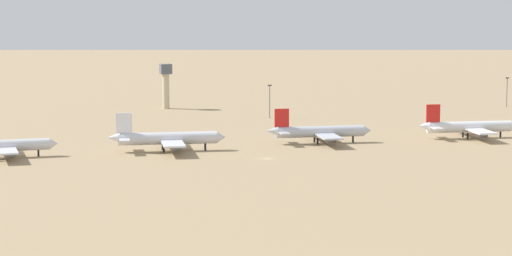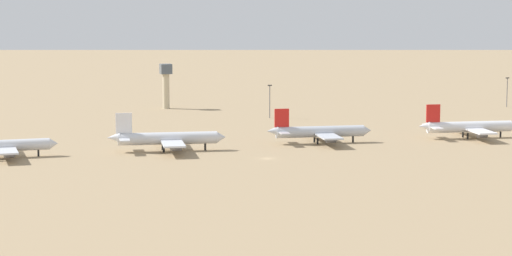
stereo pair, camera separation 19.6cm
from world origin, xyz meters
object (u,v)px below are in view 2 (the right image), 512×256
at_px(light_pole_west, 270,99).
at_px(light_pole_mid, 507,90).
at_px(parked_jet_red_3, 319,132).
at_px(parked_jet_white_2, 167,138).
at_px(parked_jet_red_4, 468,127).
at_px(control_tower, 166,82).
at_px(parked_jet_white_1, 1,146).

bearing_deg(light_pole_west, light_pole_mid, 5.12).
bearing_deg(parked_jet_red_3, parked_jet_white_2, -170.72).
distance_m(parked_jet_red_4, control_tower, 158.18).
distance_m(parked_jet_red_3, light_pole_mid, 155.97).
distance_m(parked_jet_white_2, light_pole_west, 102.89).
height_order(parked_jet_white_2, light_pole_west, light_pole_west).
xyz_separation_m(parked_jet_red_4, control_tower, (-87.02, 131.83, 8.39)).
distance_m(control_tower, light_pole_mid, 161.62).
height_order(parked_jet_white_1, light_pole_mid, light_pole_mid).
bearing_deg(control_tower, light_pole_west, -54.91).
height_order(parked_jet_red_3, light_pole_mid, light_pole_mid).
bearing_deg(parked_jet_white_2, parked_jet_white_1, -173.63).
distance_m(parked_jet_white_1, parked_jet_red_3, 111.66).
height_order(parked_jet_white_2, light_pole_mid, light_pole_mid).
xyz_separation_m(light_pole_west, light_pole_mid, (121.60, 10.89, -0.21)).
bearing_deg(parked_jet_white_1, parked_jet_red_4, -0.95).
xyz_separation_m(parked_jet_red_3, light_pole_west, (6.08, 78.58, 4.22)).
relative_size(parked_jet_red_4, control_tower, 1.87).
distance_m(parked_jet_red_3, light_pole_west, 78.93).
relative_size(parked_jet_white_2, parked_jet_red_3, 1.05).
distance_m(parked_jet_red_3, control_tower, 132.13).
xyz_separation_m(parked_jet_white_2, control_tower, (27.42, 131.61, 8.21)).
bearing_deg(parked_jet_white_1, parked_jet_red_3, 0.50).
bearing_deg(parked_jet_red_3, light_pole_west, 91.82).
distance_m(parked_jet_white_1, parked_jet_white_2, 55.16).
height_order(parked_jet_red_4, light_pole_west, light_pole_west).
bearing_deg(parked_jet_white_1, control_tower, 57.16).
relative_size(parked_jet_white_1, parked_jet_red_3, 0.96).
distance_m(control_tower, light_pole_west, 61.29).
height_order(parked_jet_white_1, parked_jet_white_2, parked_jet_white_2).
bearing_deg(control_tower, light_pole_mid, -14.02).
xyz_separation_m(parked_jet_white_2, parked_jet_red_4, (114.44, -0.22, -0.17)).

